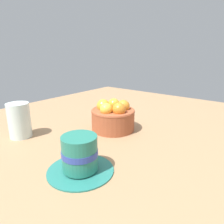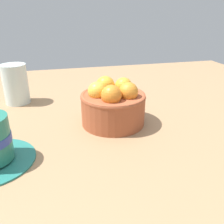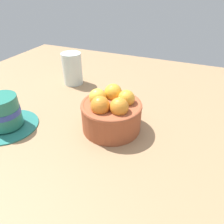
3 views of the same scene
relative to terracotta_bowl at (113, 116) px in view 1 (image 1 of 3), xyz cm
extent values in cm
cube|color=#997551|center=(0.00, 0.00, -6.25)|extent=(118.63, 102.49, 3.95)
cylinder|color=#9E4C2D|center=(0.00, 0.00, -1.08)|extent=(13.12, 13.12, 6.40)
torus|color=#9E4C2D|center=(0.00, 0.00, 1.72)|extent=(13.32, 13.32, 1.00)
sphere|color=yellow|center=(3.27, -0.12, 3.07)|extent=(3.66, 3.66, 3.66)
sphere|color=orange|center=(1.12, 3.07, 3.07)|extent=(3.98, 3.98, 3.98)
sphere|color=orange|center=(-2.58, 2.02, 3.07)|extent=(3.87, 3.87, 3.87)
sphere|color=gold|center=(-2.72, -1.83, 3.07)|extent=(3.68, 3.68, 3.68)
sphere|color=gold|center=(0.89, -3.15, 3.07)|extent=(4.05, 4.05, 4.05)
cylinder|color=#247067|center=(22.19, 8.98, -3.97)|extent=(13.60, 13.60, 0.60)
cylinder|color=#237260|center=(22.19, 8.98, -0.11)|extent=(7.16, 7.16, 7.12)
cylinder|color=#2D4299|center=(22.19, 8.98, -0.07)|extent=(7.32, 7.32, 1.28)
cylinder|color=silver|center=(20.68, -17.20, 0.65)|extent=(6.11, 6.11, 9.84)
camera|label=1|loc=(46.81, 36.71, 19.49)|focal=32.70mm
camera|label=2|loc=(11.31, 44.46, 18.41)|focal=38.60mm
camera|label=3|loc=(-15.00, 34.98, 24.87)|focal=33.28mm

